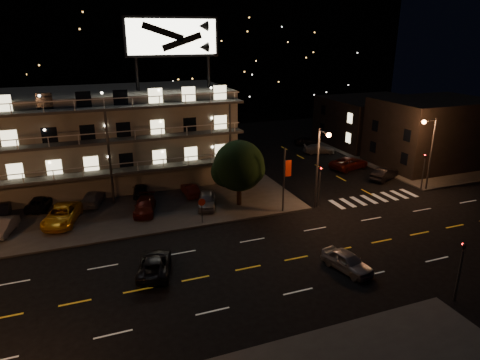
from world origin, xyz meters
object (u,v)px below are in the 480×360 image
object	(u,v)px
tree	(239,167)
lot_car_7	(93,198)
lot_car_4	(207,200)
side_car_0	(384,174)
road_car_west	(154,264)
lot_car_2	(62,215)
road_car_east	(347,261)

from	to	relation	value
tree	lot_car_7	xyz separation A→B (m)	(-13.55, 5.36, -3.24)
lot_car_4	side_car_0	xyz separation A→B (m)	(22.00, 0.85, -0.13)
lot_car_7	lot_car_4	bearing A→B (deg)	172.29
lot_car_4	road_car_west	size ratio (longest dim) A/B	0.86
road_car_west	lot_car_7	bearing A→B (deg)	-62.11
lot_car_2	road_car_west	xyz separation A→B (m)	(6.27, -11.18, -0.24)
lot_car_4	side_car_0	size ratio (longest dim) A/B	0.95
side_car_0	road_car_east	distance (m)	22.24
lot_car_4	road_car_east	distance (m)	16.04
tree	side_car_0	world-z (taller)	tree
tree	side_car_0	distance (m)	19.18
lot_car_2	tree	bearing A→B (deg)	10.34
lot_car_4	road_car_east	world-z (taller)	lot_car_4
lot_car_4	lot_car_7	xyz separation A→B (m)	(-10.39, 4.85, -0.06)
side_car_0	road_car_west	distance (m)	31.00
tree	road_car_west	bearing A→B (deg)	-136.52
lot_car_2	lot_car_4	bearing A→B (deg)	11.25
lot_car_4	road_car_west	xyz separation A→B (m)	(-6.99, -10.13, -0.18)
lot_car_7	road_car_west	xyz separation A→B (m)	(3.41, -14.99, -0.12)
side_car_0	road_car_east	xyz separation A→B (m)	(-15.82, -15.64, -0.02)
tree	lot_car_2	world-z (taller)	tree
road_car_west	road_car_east	bearing A→B (deg)	175.59
lot_car_7	side_car_0	size ratio (longest dim) A/B	1.01
road_car_west	lot_car_4	bearing A→B (deg)	-109.50
side_car_0	road_car_east	world-z (taller)	side_car_0
lot_car_7	road_car_east	size ratio (longest dim) A/B	1.07
lot_car_2	road_car_east	world-z (taller)	lot_car_2
lot_car_4	road_car_west	bearing A→B (deg)	-106.01
side_car_0	lot_car_4	bearing A→B (deg)	67.28
tree	lot_car_2	xyz separation A→B (m)	(-16.42, 1.56, -3.13)
tree	road_car_east	world-z (taller)	tree
tree	lot_car_7	distance (m)	14.93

